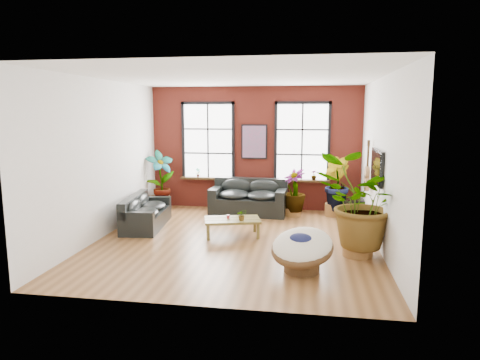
{
  "coord_description": "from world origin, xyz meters",
  "views": [
    {
      "loc": [
        1.5,
        -8.9,
        2.77
      ],
      "look_at": [
        0.0,
        0.6,
        1.25
      ],
      "focal_mm": 32.0,
      "sensor_mm": 36.0,
      "label": 1
    }
  ],
  "objects_px": {
    "sofa_back": "(249,198)",
    "papasan_chair": "(302,248)",
    "sofa_left": "(145,213)",
    "coffee_table": "(232,221)"
  },
  "relations": [
    {
      "from": "sofa_back",
      "to": "sofa_left",
      "type": "height_order",
      "value": "sofa_back"
    },
    {
      "from": "sofa_left",
      "to": "sofa_back",
      "type": "bearing_deg",
      "value": -58.63
    },
    {
      "from": "sofa_left",
      "to": "papasan_chair",
      "type": "height_order",
      "value": "papasan_chair"
    },
    {
      "from": "sofa_back",
      "to": "sofa_left",
      "type": "relative_size",
      "value": 1.05
    },
    {
      "from": "sofa_back",
      "to": "papasan_chair",
      "type": "distance_m",
      "value": 4.47
    },
    {
      "from": "sofa_left",
      "to": "papasan_chair",
      "type": "xyz_separation_m",
      "value": [
        3.85,
        -2.42,
        0.07
      ]
    },
    {
      "from": "coffee_table",
      "to": "papasan_chair",
      "type": "height_order",
      "value": "papasan_chair"
    },
    {
      "from": "sofa_back",
      "to": "coffee_table",
      "type": "xyz_separation_m",
      "value": [
        -0.07,
        -2.24,
        -0.08
      ]
    },
    {
      "from": "sofa_left",
      "to": "papasan_chair",
      "type": "bearing_deg",
      "value": -128.26
    },
    {
      "from": "sofa_left",
      "to": "coffee_table",
      "type": "height_order",
      "value": "sofa_left"
    }
  ]
}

